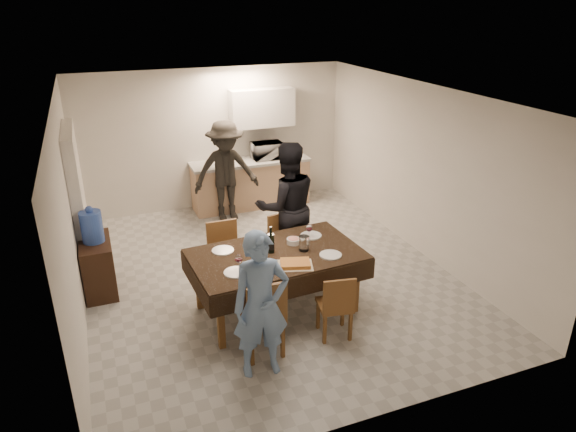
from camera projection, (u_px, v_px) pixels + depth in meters
name	position (u px, v px, depth m)	size (l,w,h in m)	color
floor	(268.00, 274.00, 7.50)	(5.00, 6.00, 0.02)	#A7A7A2
ceiling	(264.00, 94.00, 6.48)	(5.00, 6.00, 0.02)	white
wall_back	(214.00, 139.00, 9.56)	(5.00, 0.02, 2.60)	silver
wall_front	(379.00, 303.00, 4.42)	(5.00, 0.02, 2.60)	silver
wall_left	(69.00, 217.00, 6.16)	(0.02, 6.00, 2.60)	silver
wall_right	(421.00, 170.00, 7.83)	(0.02, 6.00, 2.60)	silver
stub_partition	(79.00, 201.00, 7.31)	(0.15, 1.40, 2.10)	silver
kitchen_base_cabinet	(251.00, 184.00, 9.83)	(2.20, 0.60, 0.86)	tan
kitchen_worktop	(250.00, 162.00, 9.65)	(2.24, 0.64, 0.05)	#A4A4A0
upper_cabinet	(262.00, 108.00, 9.50)	(1.20, 0.34, 0.70)	silver
dining_table	(276.00, 256.00, 6.36)	(2.16, 1.35, 0.81)	black
chair_near_left	(264.00, 311.00, 5.55)	(0.45, 0.45, 0.53)	brown
chair_near_right	(338.00, 301.00, 5.90)	(0.44, 0.44, 0.45)	brown
chair_far_left	(228.00, 254.00, 6.85)	(0.43, 0.43, 0.51)	brown
chair_far_right	(290.00, 243.00, 7.16)	(0.52, 0.52, 0.50)	brown
console	(98.00, 266.00, 6.95)	(0.40, 0.81, 0.75)	black
water_jug	(92.00, 227.00, 6.72)	(0.28, 0.28, 0.42)	blue
wine_bottle	(271.00, 240.00, 6.30)	(0.09, 0.09, 0.34)	black
water_pitcher	(304.00, 243.00, 6.38)	(0.13, 0.13, 0.19)	white
savoury_tart	(295.00, 264.00, 6.04)	(0.41, 0.31, 0.05)	gold
salad_bowl	(293.00, 241.00, 6.58)	(0.17, 0.17, 0.07)	silver
mushroom_dish	(265.00, 243.00, 6.56)	(0.20, 0.20, 0.03)	silver
wine_glass_a	(239.00, 262.00, 5.90)	(0.09, 0.09, 0.21)	white
wine_glass_b	(309.00, 231.00, 6.70)	(0.09, 0.09, 0.20)	white
wine_glass_c	(253.00, 240.00, 6.50)	(0.08, 0.08, 0.17)	white
plate_near_left	(236.00, 272.00, 5.88)	(0.29, 0.29, 0.02)	silver
plate_near_right	(331.00, 255.00, 6.28)	(0.27, 0.27, 0.02)	silver
plate_far_left	(223.00, 250.00, 6.39)	(0.27, 0.27, 0.02)	silver
plate_far_right	(311.00, 235.00, 6.80)	(0.28, 0.28, 0.02)	silver
microwave	(267.00, 151.00, 9.70)	(0.56, 0.38, 0.31)	silver
person_near	(261.00, 305.00, 5.26)	(0.60, 0.39, 1.63)	#6A8CB8
person_far	(287.00, 207.00, 7.37)	(0.93, 0.72, 1.91)	black
person_kitchen	(226.00, 171.00, 9.06)	(1.17, 0.67, 1.80)	black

